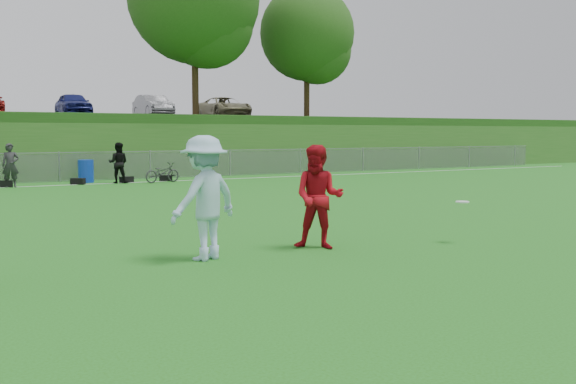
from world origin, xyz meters
TOP-DOWN VIEW (x-y plane):
  - ground at (0.00, 0.00)m, footprint 120.00×120.00m
  - sideline_far at (0.00, 18.00)m, footprint 60.00×0.10m
  - fence at (0.00, 20.00)m, footprint 58.00×0.06m
  - berm at (0.00, 31.00)m, footprint 120.00×18.00m
  - parking_lot at (0.00, 33.00)m, footprint 120.00×12.00m
  - tree_green_near at (8.16, 24.42)m, footprint 7.14×7.14m
  - tree_green_far at (16.16, 25.92)m, footprint 5.88×5.88m
  - gear_bags at (1.12, 18.10)m, footprint 7.01×0.57m
  - player_red_center at (1.17, 1.03)m, footprint 1.15×1.13m
  - player_blue at (-1.00, 1.11)m, footprint 1.51×1.19m
  - frisbee at (3.89, 0.23)m, footprint 0.26×0.26m
  - recycling_bin at (0.90, 19.00)m, footprint 0.71×0.71m
  - bicycle at (3.70, 17.41)m, footprint 1.70×0.94m

SIDE VIEW (x-z plane):
  - ground at x=0.00m, z-range 0.00..0.00m
  - sideline_far at x=0.00m, z-range 0.00..0.01m
  - gear_bags at x=1.12m, z-range 0.00..0.26m
  - bicycle at x=3.70m, z-range 0.00..0.85m
  - recycling_bin at x=0.90m, z-range 0.00..0.96m
  - fence at x=0.00m, z-range 0.00..1.30m
  - frisbee at x=3.89m, z-range 0.77..0.79m
  - player_red_center at x=1.17m, z-range 0.00..1.88m
  - player_blue at x=-1.00m, z-range 0.00..2.05m
  - berm at x=0.00m, z-range 0.00..3.00m
  - parking_lot at x=0.00m, z-range 3.00..3.10m
  - tree_green_far at x=16.16m, z-range 3.87..12.06m
  - tree_green_near at x=8.16m, z-range 4.06..14.00m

